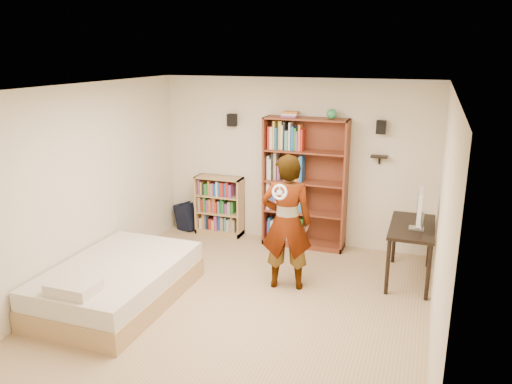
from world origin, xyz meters
TOP-DOWN VIEW (x-y plane):
  - ground at (0.00, 0.00)m, footprint 4.50×5.00m
  - room_shell at (0.00, 0.00)m, footprint 4.52×5.02m
  - crown_molding at (0.00, 0.00)m, footprint 4.50×5.00m
  - speaker_left at (-1.05, 2.40)m, footprint 0.14×0.12m
  - speaker_right at (1.35, 2.40)m, footprint 0.14×0.12m
  - wall_shelf at (1.35, 2.41)m, footprint 0.25×0.16m
  - tall_bookshelf at (0.23, 2.31)m, footprint 1.33×0.39m
  - low_bookshelf at (-1.29, 2.35)m, footprint 0.82×0.31m
  - computer_desk at (1.94, 1.54)m, footprint 0.59×1.18m
  - imac at (1.99, 1.42)m, footprint 0.14×0.54m
  - daybed at (-1.53, -0.34)m, footprint 1.39×2.14m
  - person at (0.37, 0.77)m, footprint 0.75×0.58m
  - wii_wheel at (0.37, 0.43)m, footprint 0.20×0.08m
  - navy_bag at (-1.95, 2.33)m, footprint 0.43×0.35m

SIDE VIEW (x-z plane):
  - ground at x=0.00m, z-range -0.01..0.01m
  - navy_bag at x=-1.95m, z-range 0.00..0.50m
  - daybed at x=-1.53m, z-range 0.00..0.63m
  - computer_desk at x=1.94m, z-range 0.00..0.80m
  - low_bookshelf at x=-1.29m, z-range 0.00..1.02m
  - person at x=0.37m, z-range 0.00..1.84m
  - tall_bookshelf at x=0.23m, z-range 0.00..2.10m
  - imac at x=1.99m, z-range 0.80..1.34m
  - wii_wheel at x=0.37m, z-range 1.33..1.53m
  - wall_shelf at x=1.35m, z-range 1.54..1.56m
  - room_shell at x=0.00m, z-range 0.41..3.12m
  - speaker_left at x=-1.05m, z-range 1.90..2.10m
  - speaker_right at x=1.35m, z-range 1.90..2.10m
  - crown_molding at x=0.00m, z-range 2.64..2.70m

